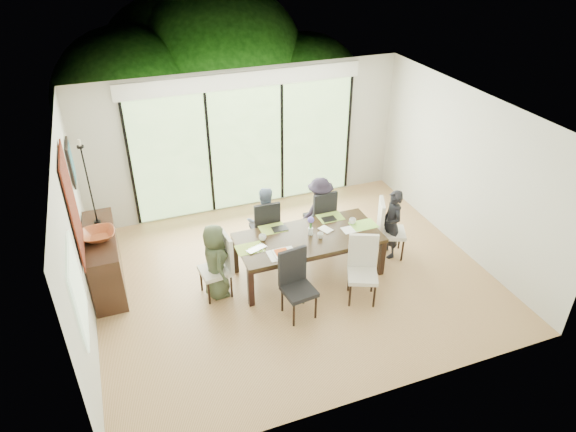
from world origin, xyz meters
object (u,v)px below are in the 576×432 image
object	(u,v)px
laptop	(258,250)
sideboard	(104,260)
chair_far_right	(319,214)
chair_near_left	(299,286)
vase	(311,231)
chair_far_left	(264,225)
cup_b	(320,236)
person_far_right	(320,210)
chair_near_right	(363,271)
table_top	(309,238)
cup_c	(352,221)
chair_left_end	(215,266)
cup_a	(263,238)
bowl	(98,235)
person_right_end	(392,224)
person_left_end	(216,261)
chair_right_end	(392,228)
person_far_left	(264,221)

from	to	relation	value
laptop	sideboard	xyz separation A→B (m)	(-2.17, 0.94, -0.26)
chair_far_right	chair_near_left	size ratio (longest dim) A/B	1.00
chair_near_left	vase	bearing A→B (deg)	51.93
chair_far_left	laptop	distance (m)	1.05
cup_b	person_far_right	bearing A→B (deg)	66.73
chair_far_left	chair_near_right	size ratio (longest dim) A/B	1.00
chair_far_left	sideboard	size ratio (longest dim) A/B	0.64
sideboard	vase	bearing A→B (deg)	-14.47
chair_far_right	table_top	bearing A→B (deg)	53.93
table_top	cup_c	size ratio (longest dim) A/B	19.35
cup_c	chair_left_end	bearing A→B (deg)	-177.51
table_top	chair_far_left	distance (m)	0.97
chair_far_left	chair_near_right	xyz separation A→B (m)	(0.95, -1.72, 0.00)
person_far_right	cup_a	xyz separation A→B (m)	(-1.25, -0.68, 0.14)
bowl	chair_left_end	bearing A→B (deg)	-26.01
chair_near_left	person_far_right	xyz separation A→B (m)	(1.05, 1.70, 0.09)
person_right_end	cup_a	bearing A→B (deg)	-91.39
person_right_end	person_far_right	xyz separation A→B (m)	(-0.93, 0.83, 0.00)
cup_a	cup_b	xyz separation A→B (m)	(0.85, -0.25, -0.00)
person_far_right	bowl	bearing A→B (deg)	-8.93
person_far_right	cup_b	bearing A→B (deg)	56.40
chair_far_left	person_left_end	xyz separation A→B (m)	(-1.03, -0.85, 0.09)
table_top	chair_left_end	bearing A→B (deg)	180.00
person_right_end	vase	xyz separation A→B (m)	(-1.43, 0.05, 0.15)
laptop	chair_far_right	bearing A→B (deg)	14.11
chair_left_end	chair_near_left	distance (m)	1.33
person_left_end	sideboard	bearing A→B (deg)	60.23
chair_near_right	chair_far_right	bearing A→B (deg)	111.85
chair_right_end	chair_near_right	distance (m)	1.33
person_far_left	person_far_right	xyz separation A→B (m)	(1.00, 0.00, 0.00)
cup_b	sideboard	xyz separation A→B (m)	(-3.17, 0.94, -0.29)
chair_near_right	chair_left_end	bearing A→B (deg)	-179.99
chair_far_right	person_far_left	distance (m)	1.00
person_right_end	chair_near_right	bearing A→B (deg)	-45.86
cup_b	cup_c	xyz separation A→B (m)	(0.65, 0.20, 0.00)
table_top	chair_far_right	bearing A→B (deg)	57.09
chair_far_right	person_far_left	bearing A→B (deg)	-2.02
person_right_end	sideboard	world-z (taller)	person_right_end
chair_far_right	chair_right_end	bearing A→B (deg)	135.01
table_top	cup_a	bearing A→B (deg)	167.91
chair_near_right	sideboard	bearing A→B (deg)	177.59
person_far_right	cup_c	size ratio (longest dim) A/B	10.40
cup_b	sideboard	size ratio (longest dim) A/B	0.06
chair_near_right	cup_b	world-z (taller)	chair_near_right
person_left_end	chair_near_left	bearing A→B (deg)	-132.71
cup_b	bowl	size ratio (longest dim) A/B	0.20
chair_near_left	cup_a	xyz separation A→B (m)	(-0.20, 1.02, 0.23)
chair_left_end	chair_far_right	bearing A→B (deg)	105.95
chair_far_left	bowl	bearing A→B (deg)	4.52
chair_left_end	chair_right_end	size ratio (longest dim) A/B	1.00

